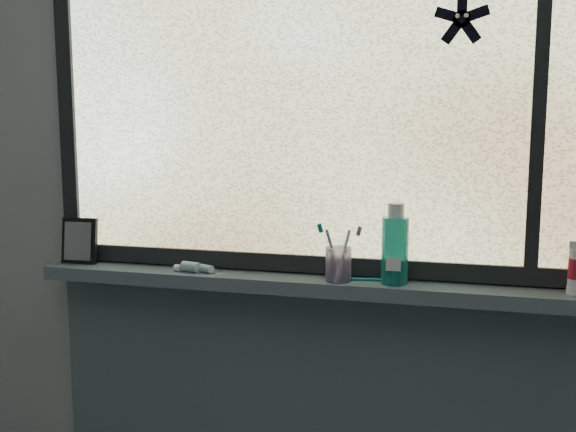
% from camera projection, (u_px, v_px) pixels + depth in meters
% --- Properties ---
extents(wall_back, '(3.00, 0.01, 2.50)m').
position_uv_depth(wall_back, '(313.00, 194.00, 1.86)').
color(wall_back, '#9EA3A8').
rests_on(wall_back, ground).
extents(windowsill, '(1.62, 0.14, 0.04)m').
position_uv_depth(windowsill, '(307.00, 284.00, 1.82)').
color(windowsill, '#4D5D67').
rests_on(windowsill, wall_back).
extents(window_pane, '(1.50, 0.01, 1.00)m').
position_uv_depth(window_pane, '(312.00, 96.00, 1.80)').
color(window_pane, silver).
rests_on(window_pane, wall_back).
extents(frame_bottom, '(1.60, 0.03, 0.05)m').
position_uv_depth(frame_bottom, '(310.00, 263.00, 1.86)').
color(frame_bottom, black).
rests_on(frame_bottom, windowsill).
extents(frame_left, '(0.05, 0.03, 1.10)m').
position_uv_depth(frame_left, '(68.00, 99.00, 1.99)').
color(frame_left, black).
rests_on(frame_left, wall_back).
extents(frame_mullion, '(0.03, 0.03, 1.00)m').
position_uv_depth(frame_mullion, '(540.00, 93.00, 1.64)').
color(frame_mullion, black).
rests_on(frame_mullion, wall_back).
extents(starfish_sticker, '(0.15, 0.02, 0.15)m').
position_uv_depth(starfish_sticker, '(462.00, 19.00, 1.66)').
color(starfish_sticker, black).
rests_on(starfish_sticker, window_pane).
extents(vanity_mirror, '(0.12, 0.06, 0.14)m').
position_uv_depth(vanity_mirror, '(80.00, 241.00, 2.00)').
color(vanity_mirror, black).
rests_on(vanity_mirror, windowsill).
extents(toothpaste_tube, '(0.17, 0.08, 0.03)m').
position_uv_depth(toothpaste_tube, '(196.00, 267.00, 1.88)').
color(toothpaste_tube, silver).
rests_on(toothpaste_tube, windowsill).
extents(toothbrush_cup, '(0.08, 0.08, 0.09)m').
position_uv_depth(toothbrush_cup, '(338.00, 264.00, 1.77)').
color(toothbrush_cup, '#B593C3').
rests_on(toothbrush_cup, windowsill).
extents(toothbrush_lying, '(0.19, 0.05, 0.01)m').
position_uv_depth(toothbrush_lying, '(359.00, 278.00, 1.78)').
color(toothbrush_lying, '#0E737F').
rests_on(toothbrush_lying, windowsill).
extents(mouthwash_bottle, '(0.08, 0.08, 0.18)m').
position_uv_depth(mouthwash_bottle, '(395.00, 244.00, 1.73)').
color(mouthwash_bottle, teal).
rests_on(mouthwash_bottle, windowsill).
extents(cream_tube, '(0.05, 0.05, 0.10)m').
position_uv_depth(cream_tube, '(576.00, 266.00, 1.63)').
color(cream_tube, silver).
rests_on(cream_tube, windowsill).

